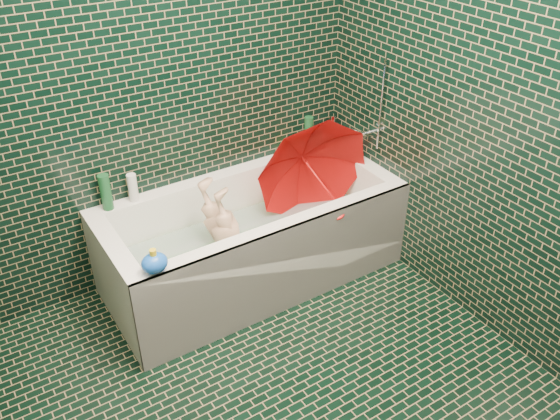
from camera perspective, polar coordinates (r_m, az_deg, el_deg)
wall_back at (r=3.16m, az=-13.99°, el=12.80°), size 2.80×0.00×2.80m
wall_right at (r=2.85m, az=23.14°, el=8.89°), size 0.00×2.80×2.80m
bathtub at (r=3.49m, az=-2.54°, el=-3.64°), size 1.70×0.75×0.55m
bath_mat at (r=3.53m, az=-2.66°, el=-4.22°), size 1.35×0.47×0.01m
water at (r=3.45m, az=-2.72°, el=-2.31°), size 1.48×0.53×0.00m
faucet at (r=3.62m, az=8.46°, el=7.81°), size 0.18×0.19×0.55m
child at (r=3.37m, az=-4.78°, el=-3.11°), size 0.84×0.35×0.37m
umbrella at (r=3.43m, az=4.04°, el=2.57°), size 0.91×0.86×0.85m
soap_bottle_a at (r=3.89m, az=4.14°, el=6.28°), size 0.12×0.12×0.23m
soap_bottle_b at (r=3.90m, az=3.76°, el=6.39°), size 0.08×0.08×0.17m
soap_bottle_c at (r=3.85m, az=3.47°, el=6.03°), size 0.14×0.14×0.16m
bottle_right_tall at (r=3.78m, az=2.76°, el=7.37°), size 0.07×0.07×0.22m
bottle_right_pump at (r=3.89m, az=5.05°, el=7.81°), size 0.06×0.06×0.19m
bottle_left_tall at (r=3.29m, az=-16.43°, el=1.66°), size 0.07×0.07×0.21m
bottle_left_short at (r=3.34m, az=-13.98°, el=2.10°), size 0.07×0.07×0.16m
rubber_duck at (r=3.74m, az=1.27°, el=5.88°), size 0.11×0.09×0.08m
bath_toy at (r=2.79m, az=-12.00°, el=-4.99°), size 0.15×0.13×0.12m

